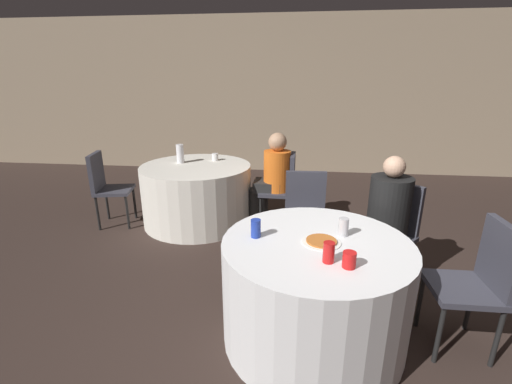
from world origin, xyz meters
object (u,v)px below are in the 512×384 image
table_far (197,194)px  soda_can_red (329,252)px  table_near (314,290)px  chair_far_east (285,184)px  chair_far_west (105,182)px  soda_can_silver (343,227)px  person_black_shirt (383,225)px  chair_near_east (480,276)px  chair_near_northeast (392,225)px  pizza_plate_near (321,241)px  bottle_far (180,154)px  chair_near_north (305,210)px  person_orange_shirt (270,180)px  soda_can_blue (256,228)px

table_far → soda_can_red: size_ratio=10.89×
table_near → chair_far_east: (-0.27, 1.86, 0.18)m
table_near → chair_far_east: 1.89m
chair_far_west → soda_can_silver: (2.57, -1.56, 0.25)m
person_black_shirt → chair_near_east: bearing=167.1°
chair_near_northeast → soda_can_red: size_ratio=7.32×
chair_far_west → person_black_shirt: (2.97, -1.02, 0.04)m
soda_can_red → soda_can_silver: bearing=70.8°
soda_can_silver → soda_can_red: same height
pizza_plate_near → bottle_far: bottle_far is taller
person_black_shirt → chair_far_west: bearing=22.4°
chair_near_north → person_black_shirt: person_black_shirt is taller
chair_near_northeast → person_orange_shirt: size_ratio=0.78×
table_far → person_black_shirt: 2.29m
table_far → soda_can_blue: 2.13m
bottle_far → soda_can_blue: bearing=-59.4°
chair_near_northeast → person_orange_shirt: bearing=-3.1°
pizza_plate_near → chair_near_northeast: bearing=50.0°
chair_far_east → person_orange_shirt: (-0.17, 0.00, 0.03)m
pizza_plate_near → table_far: bearing=125.9°
chair_near_northeast → soda_can_silver: size_ratio=7.32×
soda_can_silver → soda_can_blue: size_ratio=1.00×
table_far → pizza_plate_near: pizza_plate_near is taller
pizza_plate_near → bottle_far: size_ratio=1.08×
person_orange_shirt → bottle_far: person_orange_shirt is taller
table_near → soda_can_blue: size_ratio=10.09×
soda_can_blue → pizza_plate_near: bearing=-4.6°
soda_can_blue → chair_far_west: bearing=140.6°
table_near → person_orange_shirt: person_orange_shirt is taller
table_near → soda_can_red: (0.05, -0.25, 0.42)m
chair_far_east → table_far: bearing=90.0°
bottle_far → table_far: bearing=-26.3°
chair_near_north → chair_far_east: 0.86m
soda_can_silver → soda_can_red: size_ratio=1.00×
chair_far_east → soda_can_silver: size_ratio=7.32×
soda_can_red → chair_far_east: bearing=98.5°
table_far → chair_near_northeast: 2.32m
table_near → person_orange_shirt: (-0.44, 1.86, 0.21)m
person_orange_shirt → bottle_far: 1.17m
person_orange_shirt → soda_can_silver: 1.87m
table_far → chair_far_west: (-1.05, -0.22, 0.18)m
table_far → bottle_far: (-0.22, 0.11, 0.48)m
person_orange_shirt → pizza_plate_near: (0.46, -1.87, 0.16)m
chair_near_east → person_black_shirt: 0.78m
chair_far_east → pizza_plate_near: (0.29, -1.87, 0.19)m
soda_can_blue → chair_far_east: bearing=85.9°
chair_near_northeast → chair_far_west: 3.21m
chair_near_northeast → soda_can_blue: size_ratio=7.32×
table_near → chair_near_east: (1.03, 0.01, 0.18)m
chair_near_east → pizza_plate_near: 1.02m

